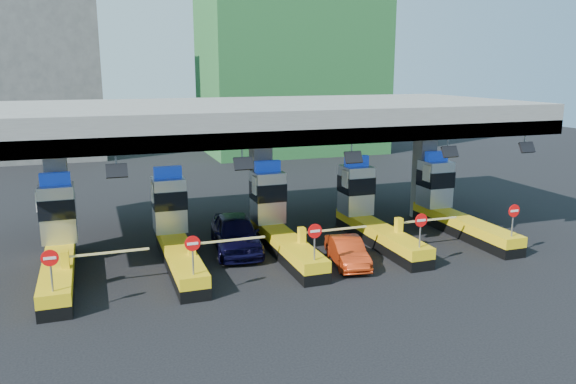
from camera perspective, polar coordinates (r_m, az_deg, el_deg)
name	(u,v)px	position (r m, az deg, el deg)	size (l,w,h in m)	color
ground	(279,250)	(27.73, -0.91, -5.89)	(120.00, 120.00, 0.00)	black
toll_canopy	(261,120)	(29.17, -2.76, 7.34)	(28.00, 12.09, 7.00)	slate
toll_lane_far_left	(58,241)	(26.34, -22.30, -4.67)	(4.43, 8.00, 4.16)	black
toll_lane_left	(175,231)	(26.50, -11.45, -3.86)	(4.43, 8.00, 4.16)	black
toll_lane_center	(277,221)	(27.58, -1.11, -2.96)	(4.43, 8.00, 4.16)	black
toll_lane_right	(368,212)	(29.48, 8.17, -2.07)	(4.43, 8.00, 4.16)	black
toll_lane_far_right	(450,205)	(32.05, 16.12, -1.26)	(4.43, 8.00, 4.16)	black
bg_building_scaffold	(290,16)	(60.71, 0.23, 17.44)	(18.00, 12.00, 28.00)	#1E5926
bg_building_concrete	(24,65)	(61.23, -25.28, 11.55)	(14.00, 10.00, 18.00)	#4C4C49
van	(236,233)	(27.42, -5.34, -4.19)	(2.12, 5.27, 1.80)	black
red_car	(347,252)	(25.67, 6.05, -6.04)	(1.30, 3.72, 1.23)	#B42D0D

